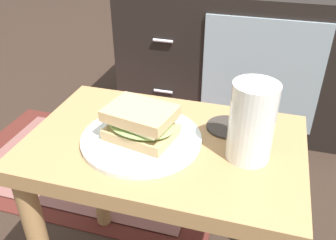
% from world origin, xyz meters
% --- Properties ---
extents(side_table, '(0.56, 0.36, 0.46)m').
position_xyz_m(side_table, '(0.00, 0.00, 0.37)').
color(side_table, '#A37A4C').
rests_on(side_table, ground).
extents(tv_cabinet, '(0.96, 0.46, 0.58)m').
position_xyz_m(tv_cabinet, '(0.04, 0.95, 0.29)').
color(tv_cabinet, black).
rests_on(tv_cabinet, ground).
extents(area_rug, '(0.99, 0.60, 0.01)m').
position_xyz_m(area_rug, '(-0.41, 0.39, 0.00)').
color(area_rug, '#4C1E19').
rests_on(area_rug, ground).
extents(plate, '(0.24, 0.24, 0.01)m').
position_xyz_m(plate, '(-0.04, -0.01, 0.47)').
color(plate, silver).
rests_on(plate, side_table).
extents(sandwich_front, '(0.16, 0.13, 0.07)m').
position_xyz_m(sandwich_front, '(-0.04, -0.01, 0.50)').
color(sandwich_front, tan).
rests_on(sandwich_front, plate).
extents(beer_glass, '(0.08, 0.08, 0.15)m').
position_xyz_m(beer_glass, '(0.17, -0.01, 0.53)').
color(beer_glass, silver).
rests_on(beer_glass, side_table).
extents(coaster, '(0.09, 0.09, 0.01)m').
position_xyz_m(coaster, '(0.12, 0.08, 0.46)').
color(coaster, '#332D28').
rests_on(coaster, side_table).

